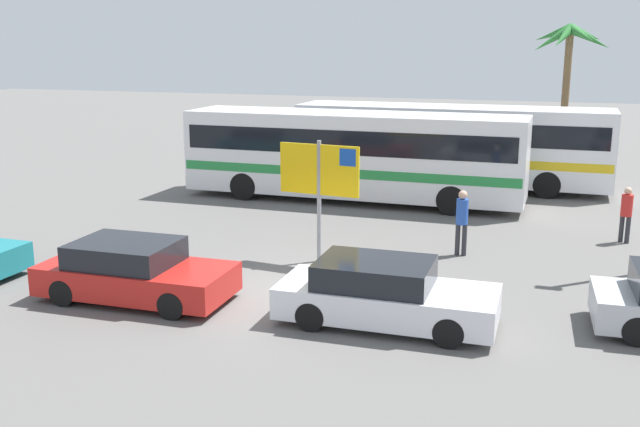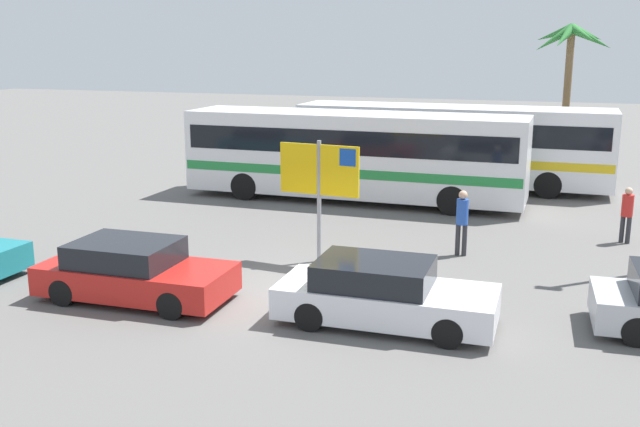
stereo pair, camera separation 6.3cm
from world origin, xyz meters
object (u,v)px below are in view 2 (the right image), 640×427
at_px(bus_front_coach, 354,152).
at_px(ferry_sign, 321,175).
at_px(pedestrian_crossing_lot, 627,211).
at_px(car_white, 383,294).
at_px(car_red, 134,272).
at_px(pedestrian_by_bus, 462,217).
at_px(bus_rear_coach, 452,142).

height_order(bus_front_coach, ferry_sign, ferry_sign).
relative_size(ferry_sign, pedestrian_crossing_lot, 1.97).
relative_size(car_white, car_red, 1.03).
relative_size(bus_front_coach, car_red, 2.82).
bearing_deg(car_red, pedestrian_by_bus, 40.75).
relative_size(bus_front_coach, car_white, 2.74).
xyz_separation_m(bus_rear_coach, car_white, (1.05, -15.19, -1.15)).
bearing_deg(bus_rear_coach, pedestrian_by_bus, -79.26).
distance_m(bus_front_coach, car_white, 12.07).
bearing_deg(pedestrian_crossing_lot, ferry_sign, 145.72).
bearing_deg(bus_front_coach, ferry_sign, -79.88).
distance_m(bus_rear_coach, car_red, 16.26).
distance_m(pedestrian_by_bus, pedestrian_crossing_lot, 5.11).
bearing_deg(pedestrian_by_bus, bus_rear_coach, -170.11).
relative_size(car_white, pedestrian_by_bus, 2.49).
distance_m(bus_front_coach, pedestrian_by_bus, 7.61).
distance_m(ferry_sign, car_red, 5.34).
bearing_deg(bus_rear_coach, bus_front_coach, -127.18).
distance_m(bus_rear_coach, ferry_sign, 11.62).
bearing_deg(ferry_sign, bus_front_coach, 105.87).
height_order(bus_front_coach, pedestrian_crossing_lot, bus_front_coach).
xyz_separation_m(car_white, pedestrian_by_bus, (0.79, 5.45, 0.43)).
bearing_deg(pedestrian_by_bus, car_white, -9.14).
distance_m(car_white, pedestrian_crossing_lot, 9.69).
relative_size(bus_front_coach, ferry_sign, 3.81).
bearing_deg(bus_rear_coach, pedestrian_crossing_lot, -48.56).
xyz_separation_m(bus_front_coach, pedestrian_crossing_lot, (9.03, -3.08, -0.83)).
bearing_deg(ferry_sign, pedestrian_crossing_lot, 36.58).
distance_m(car_red, pedestrian_crossing_lot, 13.75).
height_order(car_white, car_red, same).
height_order(bus_front_coach, car_red, bus_front_coach).
bearing_deg(bus_rear_coach, car_red, -106.43).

